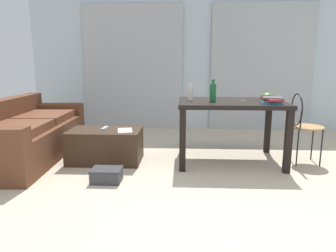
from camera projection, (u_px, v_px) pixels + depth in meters
ground_plane at (202, 162)px, 3.74m from camera, size 8.37×8.37×0.00m
wall_back at (197, 58)px, 5.59m from camera, size 6.15×0.10×2.62m
curtains at (197, 68)px, 5.54m from camera, size 4.20×0.03×2.27m
couch at (25, 135)px, 3.88m from camera, size 0.97×2.13×0.75m
coffee_table at (106, 146)px, 3.74m from camera, size 0.88×0.53×0.40m
craft_table at (230, 109)px, 3.67m from camera, size 1.26×0.92×0.76m
wire_chair at (302, 120)px, 3.63m from camera, size 0.39×0.39×0.85m
bottle_near at (190, 93)px, 3.68m from camera, size 0.07×0.07×0.21m
bottle_far at (213, 92)px, 3.56m from camera, size 0.07×0.07×0.26m
bowl at (267, 96)px, 3.72m from camera, size 0.16×0.16×0.09m
book_stack at (272, 100)px, 3.40m from camera, size 0.26×0.31×0.07m
scissors at (244, 101)px, 3.65m from camera, size 0.05×0.10×0.00m
tv_remote_primary at (105, 128)px, 3.75m from camera, size 0.06×0.19×0.02m
magazine at (125, 131)px, 3.61m from camera, size 0.22×0.30×0.02m
shoebox at (107, 175)px, 3.10m from camera, size 0.31×0.23×0.14m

